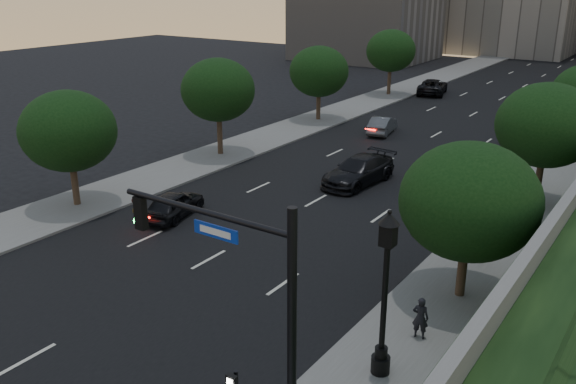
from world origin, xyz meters
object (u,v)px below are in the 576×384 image
Objects in this scene: traffic_signal_mast at (256,322)px; sedan_near_left at (174,204)px; sedan_far_left at (433,87)px; pedestrian_b at (474,236)px; sedan_near_right at (359,171)px; sedan_mid_left at (383,125)px; sedan_far_right at (522,133)px; street_lamp at (384,302)px; pedestrian_c at (528,219)px; pedestrian_a at (420,318)px.

sedan_near_left is (-13.30, 10.46, -2.98)m from traffic_signal_mast.
sedan_far_left is 40.21m from pedestrian_b.
traffic_signal_mast reaches higher than sedan_near_right.
traffic_signal_mast is 22.25m from sedan_near_right.
sedan_far_right is (9.76, 3.63, -0.00)m from sedan_mid_left.
sedan_far_right is 2.15× the size of pedestrian_b.
street_lamp is 1.33× the size of sedan_mid_left.
pedestrian_c is at bearing -8.17° from sedan_near_right.
sedan_near_left is at bearing 19.20° from pedestrian_b.
sedan_far_left is at bearing -51.14° from pedestrian_c.
pedestrian_b is at bearing 100.01° from sedan_far_left.
street_lamp is 13.84m from pedestrian_c.
traffic_signal_mast is 34.89m from sedan_mid_left.
sedan_near_right is at bearing -64.93° from pedestrian_a.
pedestrian_b reaches higher than pedestrian_c.
street_lamp is 31.38m from sedan_mid_left.
pedestrian_a is (15.03, -3.57, 0.22)m from sedan_near_left.
sedan_far_left is at bearing 109.05° from sedan_near_right.
pedestrian_b is (-0.59, 7.36, 0.18)m from pedestrian_a.
sedan_near_left is at bearing -112.56° from sedan_near_right.
sedan_near_left reaches higher than sedan_far_right.
traffic_signal_mast is 4.58× the size of pedestrian_a.
sedan_far_right is (10.90, 25.74, -0.01)m from sedan_near_left.
pedestrian_a is 11.21m from pedestrian_c.
sedan_mid_left is at bearing 85.56° from sedan_far_left.
street_lamp is 1.37× the size of sedan_near_left.
pedestrian_a reaches higher than sedan_mid_left.
sedan_mid_left is (-13.64, 28.19, -1.94)m from street_lamp.
sedan_mid_left is 2.66× the size of pedestrian_c.
pedestrian_b reaches higher than pedestrian_a.
pedestrian_c is (14.66, -14.50, 0.25)m from sedan_mid_left.
pedestrian_c is at bearing 82.12° from traffic_signal_mast.
street_lamp reaches higher than sedan_near_left.
pedestrian_c is (15.80, 7.62, 0.25)m from sedan_near_left.
traffic_signal_mast reaches higher than pedestrian_b.
pedestrian_c is at bearing -105.04° from pedestrian_b.
pedestrian_b is (16.42, -36.70, 0.30)m from sedan_far_left.
sedan_far_left is at bearing 146.93° from sedan_far_right.
sedan_near_left is 2.68× the size of pedestrian_a.
sedan_near_left is 17.54m from pedestrian_c.
traffic_signal_mast is at bearing -108.79° from street_lamp.
pedestrian_a is (4.12, -29.31, 0.22)m from sedan_far_right.
pedestrian_a is (13.88, -25.68, 0.22)m from sedan_mid_left.
sedan_near_left is (-14.79, 6.08, -1.94)m from street_lamp.
sedan_mid_left is at bearing -71.68° from pedestrian_a.
street_lamp is at bearing 71.21° from traffic_signal_mast.
street_lamp is 0.99× the size of sedan_far_left.
traffic_signal_mast reaches higher than sedan_far_left.
sedan_near_right is 3.68× the size of pedestrian_a.
street_lamp reaches higher than sedan_near_right.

